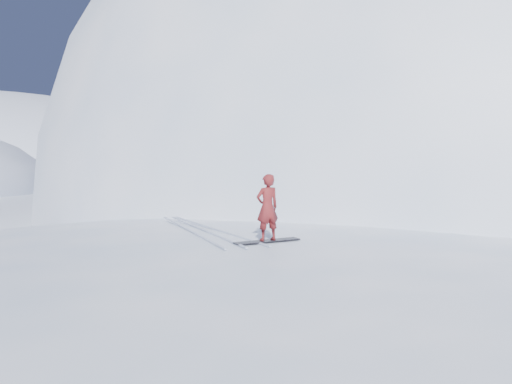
% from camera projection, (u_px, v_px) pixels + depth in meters
% --- Properties ---
extents(ground, '(400.00, 400.00, 0.00)m').
position_uv_depth(ground, '(249.00, 379.00, 9.88)').
color(ground, white).
rests_on(ground, ground).
extents(near_ridge, '(36.00, 28.00, 4.80)m').
position_uv_depth(near_ridge, '(257.00, 325.00, 13.03)').
color(near_ridge, white).
rests_on(near_ridge, ground).
extents(summit_peak, '(60.00, 56.00, 56.00)m').
position_uv_depth(summit_peak, '(429.00, 209.00, 40.71)').
color(summit_peak, white).
rests_on(summit_peak, ground).
extents(peak_shoulder, '(28.00, 24.00, 18.00)m').
position_uv_depth(peak_shoulder, '(321.00, 225.00, 31.76)').
color(peak_shoulder, white).
rests_on(peak_shoulder, ground).
extents(wind_bumps, '(16.00, 14.40, 1.00)m').
position_uv_depth(wind_bumps, '(204.00, 343.00, 11.77)').
color(wind_bumps, white).
rests_on(wind_bumps, ground).
extents(snowboard, '(1.68, 0.65, 0.03)m').
position_uv_depth(snowboard, '(267.00, 241.00, 11.74)').
color(snowboard, black).
rests_on(snowboard, near_ridge).
extents(snowboarder, '(0.64, 0.49, 1.57)m').
position_uv_depth(snowboarder, '(267.00, 207.00, 11.68)').
color(snowboarder, maroon).
rests_on(snowboarder, snowboard).
extents(board_tracks, '(1.86, 5.96, 0.04)m').
position_uv_depth(board_tracks, '(202.00, 229.00, 13.59)').
color(board_tracks, silver).
rests_on(board_tracks, ground).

